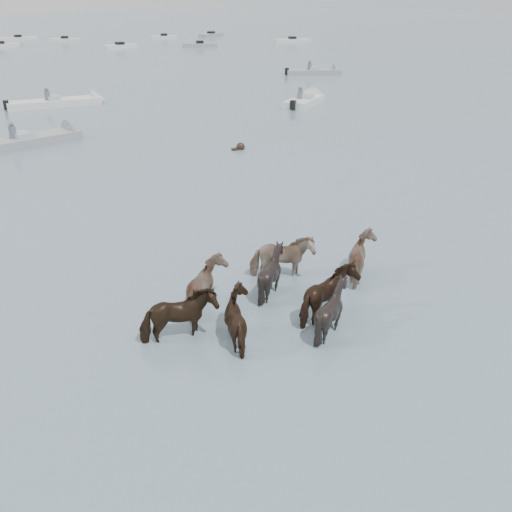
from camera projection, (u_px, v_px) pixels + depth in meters
ground at (246, 317)px, 14.24m from camera, size 400.00×400.00×0.00m
pony_herd at (279, 290)px, 14.47m from camera, size 7.63×4.46×1.52m
swimming_pony at (240, 147)px, 29.02m from camera, size 0.72×0.44×0.44m
motorboat_b at (38, 139)px, 30.04m from camera, size 6.66×2.60×1.92m
motorboat_c at (67, 102)px, 39.84m from camera, size 6.92×2.53×1.92m
motorboat_d at (308, 100)px, 40.55m from camera, size 4.80×3.69×1.92m
motorboat_e at (320, 72)px, 54.16m from camera, size 5.63×3.84×1.92m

